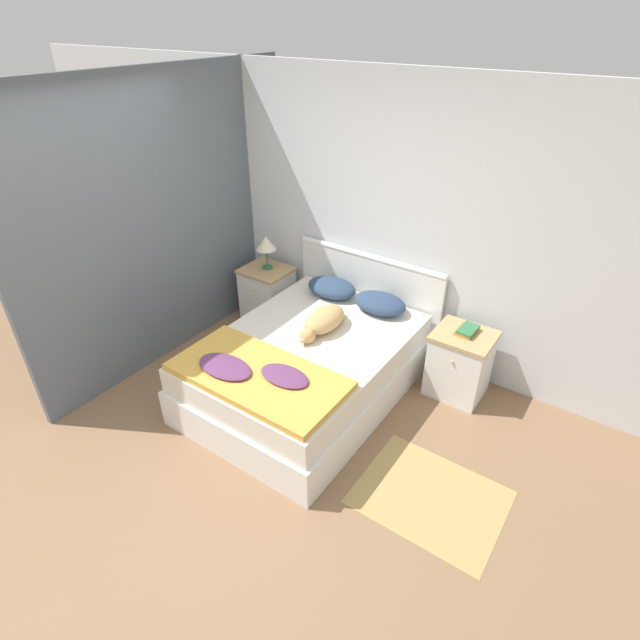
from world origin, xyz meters
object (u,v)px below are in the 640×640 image
object	(u,v)px
book_stack	(467,330)
nightstand_left	(268,294)
pillow_left	(332,287)
pillow_right	(380,303)
dog	(324,321)
table_lamp	(266,244)
bed	(307,367)
nightstand_right	(459,363)

from	to	relation	value
book_stack	nightstand_left	bearing A→B (deg)	-179.12
nightstand_left	pillow_left	bearing A→B (deg)	0.84
nightstand_left	pillow_right	size ratio (longest dim) A/B	1.23
nightstand_left	pillow_left	xyz separation A→B (m)	(0.81, 0.01, 0.33)
nightstand_left	book_stack	distance (m)	2.18
dog	table_lamp	distance (m)	1.26
bed	nightstand_right	bearing A→B (deg)	35.40
bed	nightstand_left	xyz separation A→B (m)	(-1.08, 0.77, 0.03)
pillow_right	dog	bearing A→B (deg)	-113.45
nightstand_right	pillow_right	distance (m)	0.88
bed	pillow_right	size ratio (longest dim) A/B	4.04
book_stack	table_lamp	xyz separation A→B (m)	(-2.15, -0.01, 0.25)
bed	nightstand_left	distance (m)	1.32
nightstand_right	dog	bearing A→B (deg)	-152.69
pillow_left	pillow_right	xyz separation A→B (m)	(0.53, 0.00, 0.00)
pillow_right	dog	xyz separation A→B (m)	(-0.24, -0.56, 0.01)
bed	book_stack	world-z (taller)	book_stack
nightstand_right	pillow_left	size ratio (longest dim) A/B	1.23
nightstand_right	table_lamp	distance (m)	2.23
bed	table_lamp	bearing A→B (deg)	143.84
pillow_left	table_lamp	size ratio (longest dim) A/B	1.40
bed	pillow_right	distance (m)	0.90
nightstand_left	table_lamp	bearing A→B (deg)	90.00
nightstand_left	pillow_left	size ratio (longest dim) A/B	1.23
bed	pillow_right	world-z (taller)	pillow_right
nightstand_left	table_lamp	distance (m)	0.58
pillow_left	dog	xyz separation A→B (m)	(0.29, -0.56, 0.01)
pillow_left	book_stack	world-z (taller)	pillow_left
nightstand_right	pillow_right	bearing A→B (deg)	179.16
bed	pillow_left	world-z (taller)	pillow_left
nightstand_right	pillow_left	xyz separation A→B (m)	(-1.34, 0.01, 0.33)
bed	table_lamp	world-z (taller)	table_lamp
nightstand_left	dog	size ratio (longest dim) A/B	0.95
pillow_right	book_stack	bearing A→B (deg)	1.50
nightstand_left	book_stack	size ratio (longest dim) A/B	2.84
bed	nightstand_left	size ratio (longest dim) A/B	3.28
bed	table_lamp	size ratio (longest dim) A/B	5.65
pillow_left	pillow_right	distance (m)	0.53
book_stack	pillow_left	bearing A→B (deg)	-179.09
nightstand_right	book_stack	distance (m)	0.33
pillow_left	pillow_right	world-z (taller)	same
dog	table_lamp	bearing A→B (deg)	152.75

